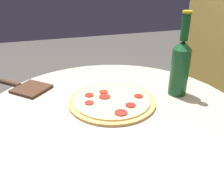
# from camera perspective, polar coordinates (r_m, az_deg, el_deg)

# --- Properties ---
(table) EXTENTS (0.93, 0.93, 0.75)m
(table) POSITION_cam_1_polar(r_m,az_deg,el_deg) (0.96, 0.13, -11.51)
(table) COLOR #B2A893
(table) RESTS_ON ground_plane
(pizza) EXTENTS (0.32, 0.32, 0.02)m
(pizza) POSITION_cam_1_polar(r_m,az_deg,el_deg) (0.91, -0.00, -0.69)
(pizza) COLOR tan
(pizza) RESTS_ON table
(beer_bottle) EXTENTS (0.07, 0.07, 0.31)m
(beer_bottle) POSITION_cam_1_polar(r_m,az_deg,el_deg) (0.97, 15.35, 7.24)
(beer_bottle) COLOR #144C23
(beer_bottle) RESTS_ON table
(pizza_paddle) EXTENTS (0.23, 0.24, 0.02)m
(pizza_paddle) POSITION_cam_1_polar(r_m,az_deg,el_deg) (1.08, -19.18, 2.33)
(pizza_paddle) COLOR #422819
(pizza_paddle) RESTS_ON table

